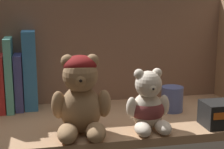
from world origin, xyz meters
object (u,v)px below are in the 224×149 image
object	(u,v)px
book_7	(19,81)
small_product_box	(220,114)
book_6	(10,73)
pillar_candle	(172,99)
teddy_bear_larger	(81,97)
book_8	(30,70)
book_5	(0,82)
teddy_bear_smaller	(148,106)

from	to	relation	value
book_7	small_product_box	size ratio (longest dim) A/B	1.80
book_6	pillar_candle	size ratio (longest dim) A/B	2.94
teddy_bear_larger	book_8	bearing A→B (deg)	116.28
book_8	pillar_candle	world-z (taller)	book_8
book_5	book_7	size ratio (longest dim) A/B	1.01
book_8	pillar_candle	xyz separation A→B (cm)	(37.14, -11.47, -7.33)
book_5	book_8	bearing A→B (deg)	0.00
book_6	small_product_box	world-z (taller)	book_6
book_6	book_8	distance (cm)	5.38
book_7	teddy_bear_larger	bearing A→B (deg)	-57.84
book_6	book_8	bearing A→B (deg)	0.00
book_6	teddy_bear_smaller	bearing A→B (deg)	-35.74
book_5	pillar_candle	size ratio (longest dim) A/B	2.27
teddy_bear_larger	teddy_bear_smaller	size ratio (longest dim) A/B	1.26
book_5	book_6	world-z (taller)	book_6
book_8	teddy_bear_smaller	world-z (taller)	book_8
book_6	teddy_bear_larger	world-z (taller)	book_6
book_5	small_product_box	distance (cm)	58.01
book_7	teddy_bear_smaller	xyz separation A→B (cm)	(29.73, -23.02, -1.99)
small_product_box	book_8	bearing A→B (deg)	151.14
book_5	book_7	distance (cm)	5.14
teddy_bear_larger	small_product_box	world-z (taller)	teddy_bear_larger
book_6	teddy_bear_smaller	world-z (taller)	book_6
pillar_candle	small_product_box	bearing A→B (deg)	-61.24
book_7	teddy_bear_smaller	bearing A→B (deg)	-37.75
book_7	small_product_box	xyz separation A→B (cm)	(47.29, -24.38, -4.67)
pillar_candle	small_product_box	xyz separation A→B (cm)	(7.09, -12.91, -0.43)
book_6	teddy_bear_larger	bearing A→B (deg)	-53.93
teddy_bear_smaller	book_5	bearing A→B (deg)	146.57
book_8	teddy_bear_smaller	size ratio (longest dim) A/B	1.50
book_8	book_5	bearing A→B (deg)	180.00
book_7	book_8	size ratio (longest dim) A/B	0.71
book_6	teddy_bear_smaller	size ratio (longest dim) A/B	1.38
teddy_bear_larger	pillar_candle	distance (cm)	28.72
book_6	pillar_candle	bearing A→B (deg)	-15.11
book_6	teddy_bear_larger	size ratio (longest dim) A/B	1.10
book_6	book_7	xyz separation A→B (cm)	(2.26, 0.00, -2.29)
book_7	pillar_candle	distance (cm)	42.02
teddy_bear_larger	small_product_box	size ratio (longest dim) A/B	2.12
book_7	pillar_candle	bearing A→B (deg)	-15.92
book_6	small_product_box	size ratio (longest dim) A/B	2.34
book_7	teddy_bear_smaller	size ratio (longest dim) A/B	1.07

